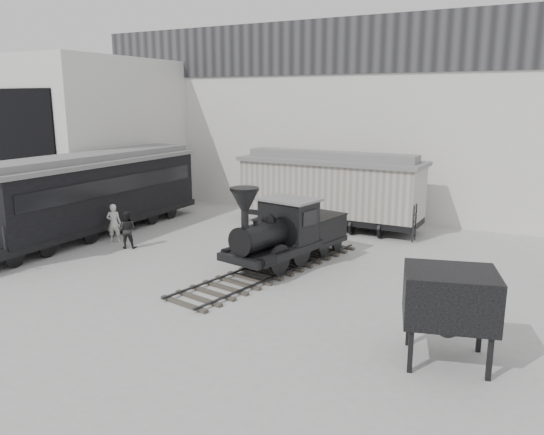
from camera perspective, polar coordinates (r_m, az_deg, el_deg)
The scene contains 9 objects.
ground at distance 19.26m, azimuth -6.98°, elevation -7.69°, with size 90.00×90.00×0.00m, color #9E9E9B.
north_wall at distance 31.55m, azimuth 8.66°, elevation 10.48°, with size 34.00×2.51×11.00m.
west_pavilion at distance 35.18m, azimuth -17.56°, elevation 8.52°, with size 7.00×12.11×9.00m.
locomotive at distance 21.30m, azimuth 1.24°, elevation -2.01°, with size 3.94×10.00×3.45m.
boxcar at distance 28.07m, azimuth 6.26°, elevation 3.20°, with size 9.82×3.23×4.00m.
passenger_coach at distance 27.79m, azimuth -18.53°, elevation 2.48°, with size 3.22×14.10×3.76m.
visitor_a at distance 26.17m, azimuth -16.65°, elevation -0.57°, with size 0.67×0.44×1.85m, color silver.
visitor_b at distance 24.96m, azimuth -15.35°, elevation -1.25°, with size 0.84×0.66×1.73m, color black.
coal_hopper at distance 14.31m, azimuth 18.53°, elevation -8.73°, with size 2.66×2.38×2.46m.
Camera 1 is at (10.41, -14.77, 6.65)m, focal length 35.00 mm.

